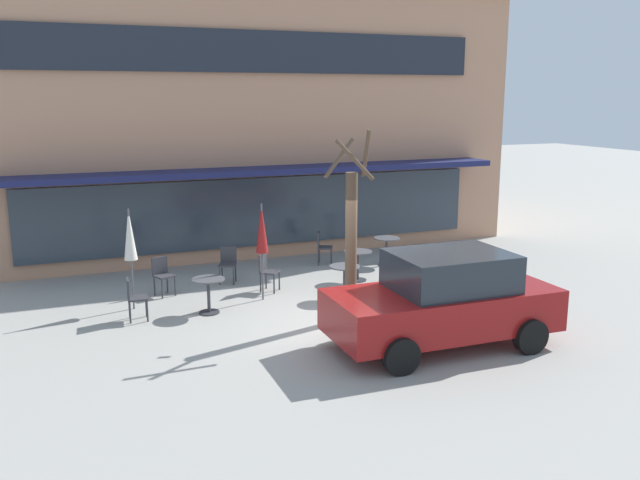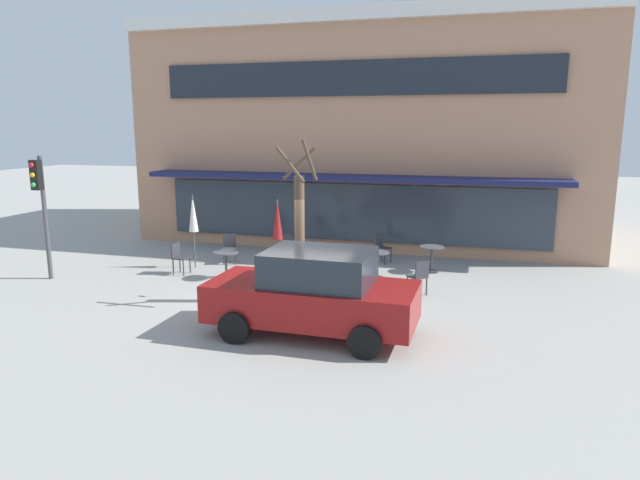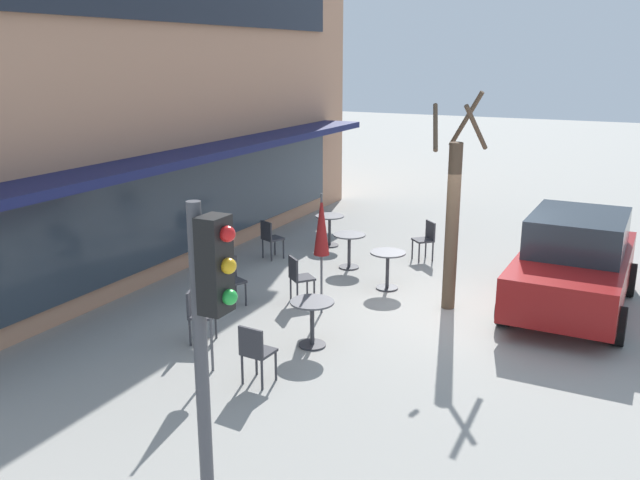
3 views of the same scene
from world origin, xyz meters
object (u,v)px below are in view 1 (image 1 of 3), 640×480
(cafe_table_streetside, at_px, (208,290))
(cafe_chair_0, at_px, (228,262))
(cafe_table_mid_patio, at_px, (387,246))
(cafe_chair_1, at_px, (267,269))
(cafe_table_by_tree, at_px, (345,276))
(cafe_chair_3, at_px, (431,267))
(cafe_chair_4, at_px, (322,245))
(parked_sedan, at_px, (444,300))
(cafe_chair_2, at_px, (134,296))
(street_tree, at_px, (351,238))
(cafe_chair_5, at_px, (162,273))
(patio_umbrella_cream_folded, at_px, (262,229))
(patio_umbrella_green_folded, at_px, (130,235))
(cafe_table_near_wall, at_px, (358,261))

(cafe_table_streetside, height_order, cafe_chair_0, cafe_chair_0)
(cafe_table_mid_patio, height_order, cafe_chair_1, cafe_chair_1)
(cafe_table_by_tree, bearing_deg, cafe_chair_3, -1.89)
(cafe_table_streetside, relative_size, cafe_chair_4, 0.85)
(cafe_chair_3, distance_m, parked_sedan, 3.79)
(cafe_chair_2, distance_m, street_tree, 4.61)
(cafe_chair_1, distance_m, parked_sedan, 5.02)
(cafe_table_streetside, distance_m, cafe_table_mid_patio, 5.90)
(cafe_table_mid_patio, xyz_separation_m, cafe_chair_5, (-6.12, -0.58, 0.01))
(patio_umbrella_cream_folded, distance_m, cafe_chair_4, 3.71)
(parked_sedan, bearing_deg, cafe_chair_3, 62.16)
(cafe_chair_0, xyz_separation_m, cafe_chair_3, (4.35, -2.37, 0.00))
(parked_sedan, bearing_deg, cafe_chair_4, 87.74)
(cafe_table_streetside, distance_m, patio_umbrella_green_folded, 2.04)
(cafe_table_streetside, height_order, cafe_chair_2, cafe_chair_2)
(cafe_chair_1, relative_size, cafe_chair_4, 1.00)
(cafe_chair_4, bearing_deg, parked_sedan, -92.26)
(cafe_table_mid_patio, distance_m, cafe_chair_5, 6.14)
(cafe_table_near_wall, bearing_deg, cafe_table_streetside, -164.06)
(cafe_table_mid_patio, xyz_separation_m, patio_umbrella_cream_folded, (-4.08, -1.79, 1.11))
(cafe_table_near_wall, height_order, cafe_chair_1, cafe_chair_1)
(cafe_table_mid_patio, height_order, street_tree, street_tree)
(cafe_table_near_wall, bearing_deg, cafe_chair_4, 95.70)
(cafe_table_streetside, bearing_deg, parked_sedan, -44.30)
(parked_sedan, relative_size, street_tree, 1.08)
(cafe_chair_1, distance_m, cafe_chair_4, 2.90)
(patio_umbrella_green_folded, height_order, patio_umbrella_cream_folded, same)
(cafe_table_by_tree, xyz_separation_m, cafe_chair_3, (2.23, -0.07, 0.01))
(cafe_table_mid_patio, xyz_separation_m, cafe_chair_1, (-3.78, -1.17, 0.01))
(cafe_table_mid_patio, height_order, cafe_chair_4, cafe_chair_4)
(cafe_table_mid_patio, distance_m, cafe_chair_0, 4.44)
(cafe_table_near_wall, relative_size, cafe_chair_2, 0.85)
(patio_umbrella_green_folded, height_order, cafe_chair_1, patio_umbrella_green_folded)
(cafe_table_streetside, xyz_separation_m, cafe_chair_4, (3.84, 3.03, 0.01))
(patio_umbrella_green_folded, relative_size, street_tree, 0.56)
(cafe_chair_5, bearing_deg, street_tree, -43.89)
(cafe_chair_5, bearing_deg, patio_umbrella_cream_folded, -30.77)
(cafe_table_by_tree, height_order, patio_umbrella_green_folded, patio_umbrella_green_folded)
(patio_umbrella_green_folded, bearing_deg, cafe_table_streetside, -32.11)
(cafe_chair_5, bearing_deg, cafe_chair_2, -117.64)
(cafe_table_streetside, bearing_deg, cafe_table_near_wall, 15.94)
(cafe_table_by_tree, distance_m, cafe_chair_1, 1.90)
(patio_umbrella_cream_folded, height_order, cafe_chair_1, patio_umbrella_cream_folded)
(cafe_chair_5, bearing_deg, parked_sedan, -50.69)
(cafe_chair_3, bearing_deg, cafe_chair_4, 115.22)
(cafe_table_near_wall, distance_m, cafe_chair_5, 4.75)
(patio_umbrella_green_folded, bearing_deg, cafe_table_mid_patio, 11.39)
(cafe_table_near_wall, height_order, cafe_chair_3, cafe_chair_3)
(cafe_table_near_wall, height_order, cafe_chair_4, cafe_chair_4)
(cafe_chair_4, xyz_separation_m, parked_sedan, (-0.26, -6.53, 0.35))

